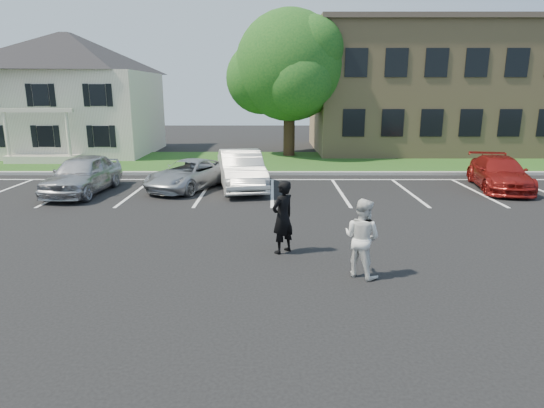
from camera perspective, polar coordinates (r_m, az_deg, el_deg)
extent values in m
plane|color=black|center=(10.93, -0.01, -7.65)|extent=(90.00, 90.00, 0.00)
cube|color=gray|center=(22.51, 0.04, 3.89)|extent=(40.00, 0.30, 0.15)
cube|color=#115113|center=(26.46, 0.04, 5.34)|extent=(44.00, 8.00, 0.08)
cube|color=white|center=(20.41, -24.28, 1.38)|extent=(0.12, 5.20, 0.01)
cube|color=white|center=(19.43, -16.73, 1.45)|extent=(0.12, 5.20, 0.01)
cube|color=white|center=(18.81, -8.53, 1.49)|extent=(0.12, 5.20, 0.01)
cube|color=white|center=(18.60, 0.03, 1.51)|extent=(0.12, 5.20, 0.01)
cube|color=white|center=(18.81, 8.59, 1.49)|extent=(0.12, 5.20, 0.01)
cube|color=white|center=(19.42, 16.79, 1.44)|extent=(0.12, 5.20, 0.01)
cube|color=white|center=(20.40, 24.35, 1.37)|extent=(0.12, 5.20, 0.01)
cube|color=white|center=(21.29, 3.81, 3.08)|extent=(34.00, 0.12, 0.01)
cube|color=beige|center=(32.88, -23.65, 10.37)|extent=(10.00, 8.00, 5.20)
pyramid|color=black|center=(32.93, -24.32, 16.96)|extent=(10.30, 8.24, 2.40)
cube|color=beige|center=(29.20, -26.51, 5.10)|extent=(4.00, 1.60, 0.50)
cylinder|color=beige|center=(29.35, -30.25, 6.88)|extent=(0.18, 0.18, 2.70)
cylinder|color=beige|center=(27.81, -24.14, 7.27)|extent=(0.18, 0.18, 2.70)
cube|color=beige|center=(28.43, -27.66, 10.37)|extent=(4.20, 0.25, 0.20)
cube|color=black|center=(29.31, -26.54, 7.60)|extent=(0.90, 0.06, 1.20)
cube|color=black|center=(29.20, -27.04, 12.07)|extent=(0.90, 0.06, 1.20)
cube|color=black|center=(29.60, -27.67, 7.52)|extent=(0.32, 0.05, 1.25)
cube|color=black|center=(29.03, -25.38, 7.67)|extent=(0.32, 0.05, 1.25)
cube|color=tan|center=(35.07, 24.21, 12.77)|extent=(22.00, 10.00, 8.00)
cube|color=brown|center=(35.31, 24.92, 19.49)|extent=(22.40, 10.40, 0.30)
cube|color=black|center=(27.61, 10.21, 9.99)|extent=(1.30, 0.06, 1.60)
cube|color=black|center=(27.59, 10.53, 17.05)|extent=(1.30, 0.06, 1.60)
cube|color=black|center=(28.10, 14.90, 9.81)|extent=(1.30, 0.06, 1.60)
cube|color=black|center=(28.08, 15.36, 16.74)|extent=(1.30, 0.06, 1.60)
cube|color=black|center=(28.76, 19.40, 9.58)|extent=(1.30, 0.06, 1.60)
cube|color=black|center=(28.75, 19.97, 16.34)|extent=(1.30, 0.06, 1.60)
cube|color=black|center=(29.59, 23.66, 9.31)|extent=(1.30, 0.06, 1.60)
cube|color=black|center=(29.58, 24.33, 15.86)|extent=(1.30, 0.06, 1.60)
cube|color=black|center=(30.58, 27.66, 9.01)|extent=(1.30, 0.06, 1.60)
cube|color=black|center=(30.56, 28.41, 15.34)|extent=(1.30, 0.06, 1.60)
cylinder|color=black|center=(28.73, 2.16, 9.15)|extent=(0.70, 0.70, 3.20)
sphere|color=#164A18|center=(28.66, 2.24, 16.94)|extent=(6.60, 6.60, 6.60)
sphere|color=#164A18|center=(29.44, 5.41, 15.84)|extent=(4.60, 4.60, 4.60)
sphere|color=#164A18|center=(29.03, -1.29, 15.53)|extent=(4.40, 4.40, 4.40)
sphere|color=#164A18|center=(27.15, 3.21, 15.19)|extent=(4.00, 4.00, 4.00)
sphere|color=#164A18|center=(30.26, 0.94, 17.36)|extent=(4.20, 4.20, 4.20)
sphere|color=#164A18|center=(27.90, 4.93, 18.83)|extent=(3.80, 3.80, 3.80)
imported|color=black|center=(11.46, 1.35, -1.65)|extent=(0.81, 0.80, 1.88)
imported|color=silver|center=(10.23, 11.21, -4.18)|extent=(1.09, 1.07, 1.78)
imported|color=#B1B1B6|center=(19.83, -22.66, 3.46)|extent=(2.07, 4.62, 1.54)
imported|color=#A3A5AA|center=(19.48, -10.38, 3.66)|extent=(3.72, 4.83, 1.22)
imported|color=silver|center=(19.25, -3.89, 4.30)|extent=(2.53, 5.06, 1.59)
imported|color=maroon|center=(21.39, 26.63, 3.47)|extent=(2.69, 4.87, 1.34)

